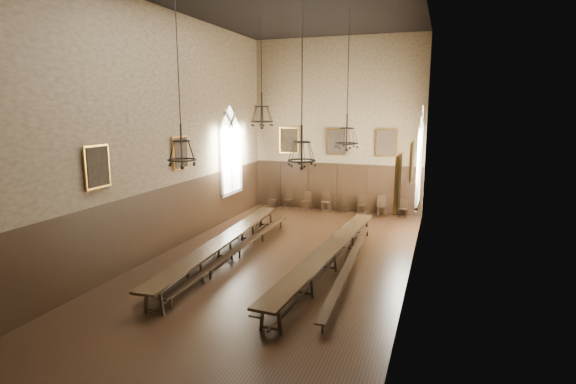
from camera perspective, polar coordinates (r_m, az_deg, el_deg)
The scene contains 33 objects.
floor at distance 16.08m, azimuth -1.44°, elevation -9.12°, with size 9.00×18.00×0.02m, color black.
wall_back at distance 23.80m, azimuth 6.23°, elevation 8.33°, with size 9.00×0.02×9.00m, color #917D59.
wall_front at distance 7.48m, azimuth -26.66°, elevation 2.46°, with size 9.00×0.02×9.00m, color #917D59.
wall_left at distance 17.28m, azimuth -15.77°, elevation 7.17°, with size 0.02×18.00×9.00m, color #917D59.
wall_right at distance 14.22m, azimuth 15.86°, elevation 6.52°, with size 0.02×18.00×9.00m, color #917D59.
wainscot_panelling at distance 15.70m, azimuth -1.46°, elevation -4.78°, with size 9.00×18.00×2.50m, color black, non-canonical shape.
table_left at distance 16.58m, azimuth -8.00°, elevation -7.10°, with size 1.32×10.38×0.81m.
table_right at distance 15.35m, azimuth 5.19°, elevation -8.51°, with size 1.38×10.33×0.80m.
bench_left_outer at distance 17.17m, azimuth -9.27°, elevation -6.94°, with size 0.79×9.77×0.44m.
bench_left_inner at distance 16.65m, azimuth -6.16°, elevation -7.43°, with size 0.35×9.70×0.44m.
bench_right_inner at distance 15.79m, azimuth 3.74°, elevation -8.34°, with size 0.65×10.26×0.46m.
bench_right_outer at distance 15.25m, azimuth 7.79°, elevation -9.24°, with size 0.71×9.18×0.41m.
chair_0 at distance 24.83m, azimuth -1.93°, elevation -1.33°, with size 0.46×0.46×0.95m.
chair_1 at distance 24.64m, azimuth 0.05°, elevation -1.40°, with size 0.45×0.45×0.97m.
chair_2 at distance 24.23m, azimuth 2.28°, elevation -1.60°, with size 0.54×0.54×0.98m.
chair_3 at distance 24.03m, azimuth 4.80°, elevation -1.69°, with size 0.47×0.47×1.04m.
chair_4 at distance 23.83m, azimuth 7.18°, elevation -1.96°, with size 0.46×0.46×0.88m.
chair_5 at distance 23.53m, azimuth 9.40°, elevation -2.09°, with size 0.46×0.46×1.01m.
chair_6 at distance 23.39m, azimuth 11.83°, elevation -2.24°, with size 0.56×0.56×1.02m.
chair_7 at distance 23.39m, azimuth 14.41°, elevation -2.44°, with size 0.43×0.43×0.91m.
chandelier_back_left at distance 18.37m, azimuth -3.34°, elevation 9.75°, with size 0.93×0.93×4.28m.
chandelier_back_right at distance 17.23m, azimuth 7.46°, elevation 7.21°, with size 0.88×0.88×5.06m.
chandelier_front_left at distance 13.76m, azimuth -13.37°, elevation 5.44°, with size 0.86×0.86×5.25m.
chandelier_front_right at distance 12.26m, azimuth 1.74°, elevation 5.77°, with size 0.78×0.78×5.13m.
portrait_back_0 at distance 24.44m, azimuth 0.13°, elevation 6.57°, with size 1.10×0.12×1.40m.
portrait_back_1 at distance 23.72m, azimuth 6.12°, elevation 6.39°, with size 1.10×0.12×1.40m.
portrait_back_2 at distance 23.27m, azimuth 12.40°, elevation 6.13°, with size 1.10×0.12×1.40m.
portrait_left_0 at distance 18.10m, azimuth -13.50°, elevation 4.87°, with size 0.12×1.00×1.30m.
portrait_left_1 at distance 14.53m, azimuth -23.06°, elevation 2.98°, with size 0.12×1.00×1.30m.
portrait_right_0 at distance 15.29m, azimuth 15.45°, elevation 3.78°, with size 0.12×1.00×1.30m.
portrait_right_1 at distance 10.85m, azimuth 13.83°, elevation 1.20°, with size 0.12×1.00×1.30m.
window_right at distance 19.79m, azimuth 16.45°, elevation 4.32°, with size 0.20×2.20×4.60m, color white, non-canonical shape.
window_left at distance 22.05m, azimuth -7.28°, elevation 5.27°, with size 0.20×2.20×4.60m, color white, non-canonical shape.
Camera 1 is at (5.34, -14.17, 5.41)m, focal length 28.00 mm.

